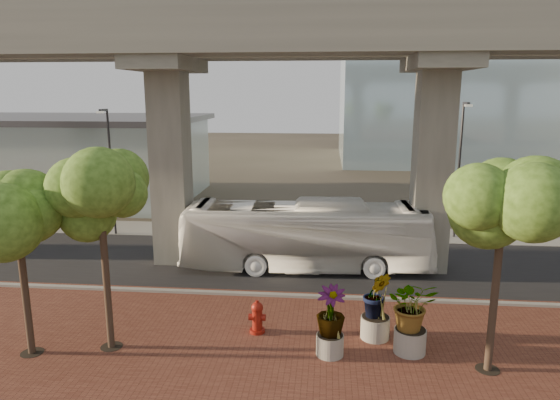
{
  "coord_description": "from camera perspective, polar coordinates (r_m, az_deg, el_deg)",
  "views": [
    {
      "loc": [
        1.28,
        -20.67,
        8.08
      ],
      "look_at": [
        -0.71,
        0.5,
        3.48
      ],
      "focal_mm": 32.0,
      "sensor_mm": 36.0,
      "label": 1
    }
  ],
  "objects": [
    {
      "name": "ground",
      "position": [
        22.24,
        1.72,
        -9.1
      ],
      "size": [
        160.0,
        160.0,
        0.0
      ],
      "primitive_type": "plane",
      "color": "#342F25",
      "rests_on": "ground"
    },
    {
      "name": "brick_plaza",
      "position": [
        15.07,
        -0.37,
        -20.08
      ],
      "size": [
        70.0,
        13.0,
        0.06
      ],
      "primitive_type": "cube",
      "color": "brown",
      "rests_on": "ground"
    },
    {
      "name": "asphalt_road",
      "position": [
        24.1,
        2.03,
        -7.33
      ],
      "size": [
        90.0,
        8.0,
        0.04
      ],
      "primitive_type": "cube",
      "color": "black",
      "rests_on": "ground"
    },
    {
      "name": "curb_strip",
      "position": [
        20.36,
        1.35,
        -10.93
      ],
      "size": [
        70.0,
        0.25,
        0.16
      ],
      "primitive_type": "cube",
      "color": "gray",
      "rests_on": "ground"
    },
    {
      "name": "far_sidewalk",
      "position": [
        29.33,
        2.66,
        -3.73
      ],
      "size": [
        90.0,
        3.0,
        0.06
      ],
      "primitive_type": "cube",
      "color": "gray",
      "rests_on": "ground"
    },
    {
      "name": "transit_viaduct",
      "position": [
        22.72,
        2.17,
        10.2
      ],
      "size": [
        72.0,
        5.6,
        12.4
      ],
      "color": "gray",
      "rests_on": "ground"
    },
    {
      "name": "station_pavilion",
      "position": [
        42.68,
        -24.67,
        4.56
      ],
      "size": [
        23.0,
        13.0,
        6.3
      ],
      "color": "silver",
      "rests_on": "ground"
    },
    {
      "name": "transit_bus",
      "position": [
        23.06,
        2.98,
        -4.14
      ],
      "size": [
        11.52,
        3.1,
        3.19
      ],
      "primitive_type": "imported",
      "rotation": [
        0.0,
        0.0,
        1.61
      ],
      "color": "white",
      "rests_on": "ground"
    },
    {
      "name": "fire_hydrant",
      "position": [
        17.4,
        -2.62,
        -13.22
      ],
      "size": [
        0.58,
        0.52,
        1.16
      ],
      "color": "maroon",
      "rests_on": "ground"
    },
    {
      "name": "planter_front",
      "position": [
        16.3,
        14.82,
        -11.88
      ],
      "size": [
        2.22,
        2.22,
        2.44
      ],
      "color": "gray",
      "rests_on": "ground"
    },
    {
      "name": "planter_right",
      "position": [
        15.76,
        5.8,
        -12.86
      ],
      "size": [
        2.1,
        2.1,
        2.24
      ],
      "color": "#ACA99B",
      "rests_on": "ground"
    },
    {
      "name": "planter_left",
      "position": [
        16.97,
        10.95,
        -10.92
      ],
      "size": [
        2.13,
        2.13,
        2.34
      ],
      "color": "#A59F95",
      "rests_on": "ground"
    },
    {
      "name": "street_tree_far_west",
      "position": [
        16.66,
        -27.95,
        -1.14
      ],
      "size": [
        3.66,
        3.66,
        6.27
      ],
      "color": "#3F2F24",
      "rests_on": "ground"
    },
    {
      "name": "street_tree_near_west",
      "position": [
        16.0,
        -19.85,
        -0.19
      ],
      "size": [
        3.21,
        3.21,
        6.28
      ],
      "color": "#3F2F24",
      "rests_on": "ground"
    },
    {
      "name": "street_tree_near_east",
      "position": [
        14.98,
        24.19,
        -0.26
      ],
      "size": [
        3.7,
        3.7,
        6.77
      ],
      "color": "#3F2F24",
      "rests_on": "ground"
    },
    {
      "name": "streetlamp_west",
      "position": [
        29.61,
        -18.86,
        4.0
      ],
      "size": [
        0.35,
        1.04,
        7.16
      ],
      "color": "#2A292E",
      "rests_on": "ground"
    },
    {
      "name": "streetlamp_east",
      "position": [
        29.12,
        19.88,
        4.23
      ],
      "size": [
        0.37,
        1.09,
        7.53
      ],
      "color": "#2A2A2F",
      "rests_on": "ground"
    }
  ]
}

